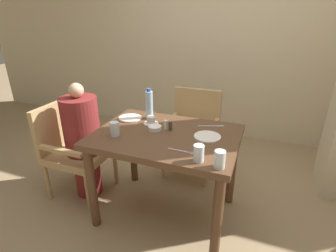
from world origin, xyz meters
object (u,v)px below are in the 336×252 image
chair_left_side (72,145)px  plate_main_right (130,118)px  diner_in_left_chair (83,141)px  water_bottle (149,105)px  glass_tall_mid (115,129)px  plate_main_left (207,137)px  glass_tall_near (220,159)px  glass_tall_far (199,153)px  chair_far_side (193,128)px  teacup_with_saucer (151,121)px  bowl_small (155,128)px

chair_left_side → plate_main_right: 0.63m
diner_in_left_chair → water_bottle: 0.69m
water_bottle → glass_tall_mid: bearing=-102.3°
plate_main_left → glass_tall_near: 0.42m
diner_in_left_chair → glass_tall_far: diner_in_left_chair is taller
plate_main_left → glass_tall_near: bearing=-67.3°
chair_left_side → glass_tall_near: (1.43, -0.33, 0.34)m
diner_in_left_chair → chair_far_side: size_ratio=1.24×
diner_in_left_chair → teacup_with_saucer: size_ratio=8.77×
plate_main_left → bowl_small: bearing=-177.4°
glass_tall_mid → glass_tall_far: size_ratio=1.00×
diner_in_left_chair → glass_tall_far: bearing=-15.0°
chair_left_side → plate_main_right: chair_left_side is taller
chair_left_side → glass_tall_mid: 0.71m
water_bottle → glass_tall_far: bearing=-43.3°
chair_left_side → teacup_with_saucer: (0.76, 0.14, 0.31)m
glass_tall_near → glass_tall_far: bearing=169.2°
chair_far_side → water_bottle: bearing=-115.5°
chair_left_side → bowl_small: bearing=2.2°
chair_left_side → glass_tall_far: (1.29, -0.31, 0.34)m
glass_tall_near → glass_tall_far: same height
chair_left_side → water_bottle: bearing=20.3°
diner_in_left_chair → teacup_with_saucer: bearing=13.0°
bowl_small → glass_tall_near: 0.69m
bowl_small → chair_far_side: bearing=81.9°
chair_left_side → bowl_small: (0.84, 0.03, 0.30)m
water_bottle → teacup_with_saucer: bearing=-59.8°
plate_main_right → water_bottle: (0.16, 0.07, 0.12)m
glass_tall_mid → glass_tall_far: bearing=-11.1°
teacup_with_saucer → bowl_small: teacup_with_saucer is taller
chair_far_side → plate_main_right: size_ratio=4.34×
bowl_small → glass_tall_mid: glass_tall_mid is taller
plate_main_right → glass_tall_near: size_ratio=1.81×
diner_in_left_chair → teacup_with_saucer: 0.68m
plate_main_right → water_bottle: size_ratio=0.75×
chair_far_side → glass_tall_far: size_ratio=7.84×
chair_left_side → glass_tall_far: bearing=-13.4°
chair_left_side → plate_main_left: chair_left_side is taller
chair_left_side → diner_in_left_chair: 0.16m
diner_in_left_chair → plate_main_left: diner_in_left_chair is taller
bowl_small → glass_tall_mid: bearing=-139.8°
glass_tall_near → glass_tall_far: (-0.14, 0.03, 0.00)m
teacup_with_saucer → glass_tall_near: size_ratio=1.11×
water_bottle → glass_tall_mid: size_ratio=2.42×
plate_main_left → chair_left_side: bearing=-177.6°
chair_far_side → teacup_with_saucer: chair_far_side is taller
bowl_small → plate_main_left: bearing=2.6°
diner_in_left_chair → glass_tall_near: size_ratio=9.76×
chair_far_side → teacup_with_saucer: bearing=-106.4°
plate_main_left → water_bottle: (-0.57, 0.20, 0.12)m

